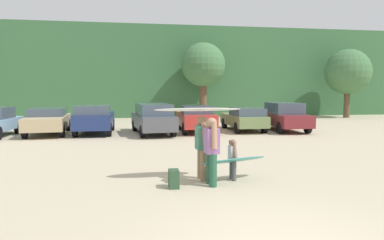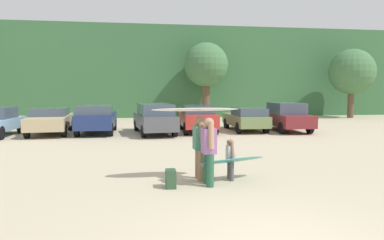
{
  "view_description": "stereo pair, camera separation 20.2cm",
  "coord_description": "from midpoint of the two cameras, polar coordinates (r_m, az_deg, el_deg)",
  "views": [
    {
      "loc": [
        -2.29,
        -4.94,
        2.42
      ],
      "look_at": [
        0.05,
        8.56,
        1.23
      ],
      "focal_mm": 33.85,
      "sensor_mm": 36.0,
      "label": 1
    },
    {
      "loc": [
        -2.09,
        -4.97,
        2.42
      ],
      "look_at": [
        0.05,
        8.56,
        1.23
      ],
      "focal_mm": 33.85,
      "sensor_mm": 36.0,
      "label": 2
    }
  ],
  "objects": [
    {
      "name": "parked_car_olive_green",
      "position": [
        20.91,
        8.79,
        0.24
      ],
      "size": [
        1.76,
        4.06,
        1.35
      ],
      "rotation": [
        0.0,
        0.0,
        1.57
      ],
      "color": "#6B7F4C",
      "rests_on": "ground_plane"
    },
    {
      "name": "hillside_ridge",
      "position": [
        36.37,
        -5.59,
        7.21
      ],
      "size": [
        108.0,
        12.0,
        7.72
      ],
      "primitive_type": "cube",
      "color": "#38663D",
      "rests_on": "ground_plane"
    },
    {
      "name": "person_companion",
      "position": [
        9.02,
        3.3,
        -4.33
      ],
      "size": [
        0.33,
        0.67,
        1.7
      ],
      "rotation": [
        0.0,
        0.0,
        3.19
      ],
      "color": "#26593F",
      "rests_on": "ground_plane"
    },
    {
      "name": "backpack_dropped",
      "position": [
        8.94,
        -2.71,
        -9.23
      ],
      "size": [
        0.24,
        0.34,
        0.45
      ],
      "color": "#2D4C33",
      "rests_on": "ground_plane"
    },
    {
      "name": "person_child",
      "position": [
        9.65,
        6.71,
        -5.84
      ],
      "size": [
        0.21,
        0.51,
        1.09
      ],
      "rotation": [
        0.0,
        0.0,
        3.19
      ],
      "color": "#4C4C51",
      "rests_on": "ground_plane"
    },
    {
      "name": "parked_car_dark_gray",
      "position": [
        19.43,
        -5.63,
        0.31
      ],
      "size": [
        2.23,
        4.79,
        1.62
      ],
      "rotation": [
        0.0,
        0.0,
        1.68
      ],
      "color": "#4C4F54",
      "rests_on": "ground_plane"
    },
    {
      "name": "tree_center_right",
      "position": [
        29.2,
        2.43,
        8.58
      ],
      "size": [
        3.52,
        3.52,
        6.09
      ],
      "color": "brown",
      "rests_on": "ground_plane"
    },
    {
      "name": "parked_car_navy",
      "position": [
        20.03,
        -14.55,
        0.24
      ],
      "size": [
        1.93,
        4.09,
        1.55
      ],
      "rotation": [
        0.0,
        0.0,
        1.56
      ],
      "color": "navy",
      "rests_on": "ground_plane"
    },
    {
      "name": "parked_car_maroon",
      "position": [
        21.46,
        14.86,
        0.55
      ],
      "size": [
        1.88,
        4.37,
        1.62
      ],
      "rotation": [
        0.0,
        0.0,
        1.54
      ],
      "color": "maroon",
      "rests_on": "ground_plane"
    },
    {
      "name": "surfboard_teal",
      "position": [
        9.6,
        6.9,
        -6.34
      ],
      "size": [
        2.04,
        1.12,
        0.26
      ],
      "rotation": [
        0.0,
        0.0,
        3.45
      ],
      "color": "teal"
    },
    {
      "name": "parked_car_tan",
      "position": [
        20.7,
        -21.17,
        0.01
      ],
      "size": [
        2.19,
        4.59,
        1.39
      ],
      "rotation": [
        0.0,
        0.0,
        1.63
      ],
      "color": "tan",
      "rests_on": "ground_plane"
    },
    {
      "name": "surfboard_white",
      "position": [
        9.44,
        1.18,
        1.66
      ],
      "size": [
        2.31,
        0.67,
        0.16
      ],
      "rotation": [
        0.0,
        0.0,
        3.15
      ],
      "color": "white"
    },
    {
      "name": "person_adult",
      "position": [
        9.57,
        1.86,
        -3.78
      ],
      "size": [
        0.33,
        0.86,
        1.7
      ],
      "rotation": [
        0.0,
        0.0,
        3.19
      ],
      "color": "#8C6B4C",
      "rests_on": "ground_plane"
    },
    {
      "name": "tree_ridge_back",
      "position": [
        32.84,
        24.04,
        6.93
      ],
      "size": [
        3.73,
        3.73,
        5.68
      ],
      "color": "brown",
      "rests_on": "ground_plane"
    },
    {
      "name": "parked_car_red",
      "position": [
        20.11,
        1.17,
        0.33
      ],
      "size": [
        1.89,
        4.02,
        1.49
      ],
      "rotation": [
        0.0,
        0.0,
        1.54
      ],
      "color": "#B72D28",
      "rests_on": "ground_plane"
    }
  ]
}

